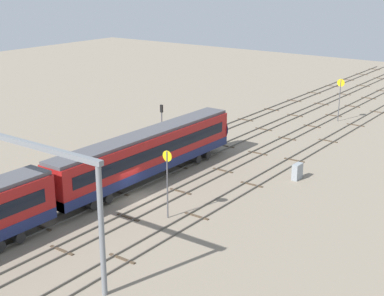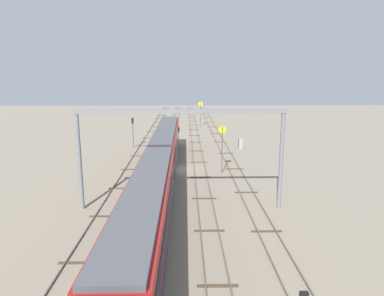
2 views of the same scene
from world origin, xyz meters
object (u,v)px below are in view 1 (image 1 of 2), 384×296
Objects in this scene: overhead_gantry at (7,167)px; relay_cabinet at (297,172)px; signal_light_trackside_approach at (162,119)px; speed_sign_mid_trackside at (340,94)px; speed_sign_near_foreground at (167,175)px.

overhead_gantry is 11.56× the size of relay_cabinet.
signal_light_trackside_approach is at bearing 17.10° from overhead_gantry.
signal_light_trackside_approach is (-23.34, 12.28, -0.65)m from speed_sign_mid_trackside.
overhead_gantry is 12.94m from speed_sign_near_foreground.
overhead_gantry is 50.66m from speed_sign_mid_trackside.
speed_sign_mid_trackside is at bearing 13.12° from relay_cabinet.
signal_light_trackside_approach is 3.10× the size of relay_cabinet.
speed_sign_near_foreground reaches higher than relay_cabinet.
speed_sign_mid_trackside reaches higher than relay_cabinet.
overhead_gantry is 3.16× the size of speed_sign_near_foreground.
speed_sign_near_foreground is at bearing 162.56° from relay_cabinet.
signal_light_trackside_approach is 18.08m from relay_cabinet.
overhead_gantry reaches higher than speed_sign_mid_trackside.
overhead_gantry is at bearing 175.52° from speed_sign_mid_trackside.
speed_sign_near_foreground is at bearing -139.47° from signal_light_trackside_approach.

